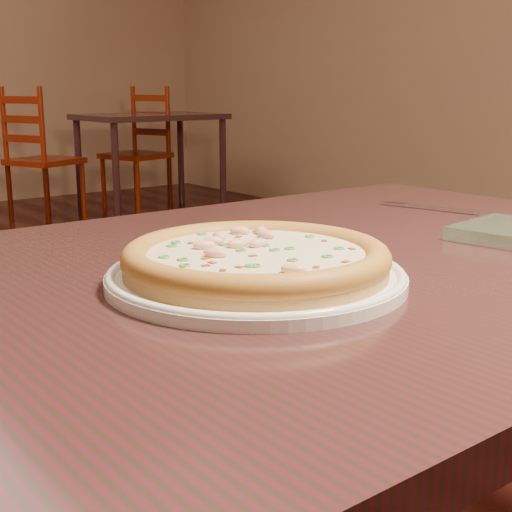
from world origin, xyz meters
TOP-DOWN VIEW (x-y plane):
  - hero_table at (0.20, -0.93)m, footprint 1.20×0.80m
  - plate at (0.08, -0.98)m, footprint 0.31×0.31m
  - pizza at (0.08, -0.98)m, footprint 0.28×0.28m
  - fork at (0.60, -0.80)m, footprint 0.06×0.17m
  - bg_table_right at (2.34, 3.19)m, footprint 1.00×0.70m
  - chair_c at (1.54, 3.37)m, footprint 0.55×0.55m
  - chair_d at (2.37, 3.39)m, footprint 0.53×0.53m

SIDE VIEW (x-z plane):
  - chair_c at x=1.54m, z-range -0.04..0.91m
  - chair_d at x=2.37m, z-range -0.04..0.91m
  - hero_table at x=0.20m, z-range 0.28..1.03m
  - bg_table_right at x=2.34m, z-range 0.28..1.03m
  - fork at x=0.60m, z-range 0.75..0.75m
  - plate at x=0.08m, z-range 0.75..0.77m
  - pizza at x=0.08m, z-range 0.76..0.79m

